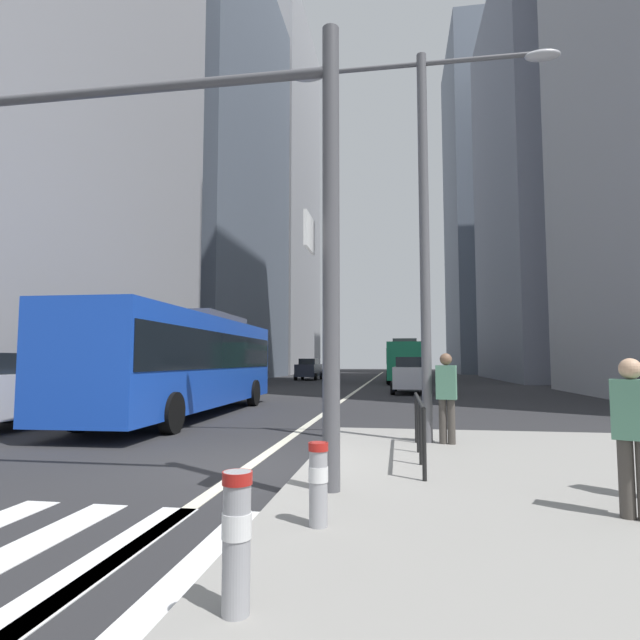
{
  "coord_description": "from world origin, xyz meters",
  "views": [
    {
      "loc": [
        2.48,
        -8.19,
        1.75
      ],
      "look_at": [
        -2.43,
        23.11,
        4.32
      ],
      "focal_mm": 28.26,
      "sensor_mm": 36.0,
      "label": 1
    }
  ],
  "objects_px": {
    "city_bus_red_distant": "(405,360)",
    "bollard_left": "(318,479)",
    "city_bus_blue_oncoming": "(187,358)",
    "bollard_front": "(237,534)",
    "street_lamp_post": "(424,188)",
    "pedestrian_waiting": "(633,429)",
    "car_oncoming_mid": "(309,369)",
    "traffic_signal_gantry": "(182,186)",
    "pedestrian_far": "(447,393)",
    "car_receding_near": "(411,375)",
    "city_bus_red_receding": "(405,360)"
  },
  "relations": [
    {
      "from": "street_lamp_post",
      "to": "pedestrian_far",
      "type": "height_order",
      "value": "street_lamp_post"
    },
    {
      "from": "street_lamp_post",
      "to": "city_bus_blue_oncoming",
      "type": "bearing_deg",
      "value": 145.18
    },
    {
      "from": "city_bus_red_distant",
      "to": "bollard_front",
      "type": "height_order",
      "value": "city_bus_red_distant"
    },
    {
      "from": "bollard_left",
      "to": "pedestrian_far",
      "type": "height_order",
      "value": "pedestrian_far"
    },
    {
      "from": "city_bus_blue_oncoming",
      "to": "car_receding_near",
      "type": "xyz_separation_m",
      "value": [
        7.34,
        12.35,
        -0.85
      ]
    },
    {
      "from": "bollard_front",
      "to": "street_lamp_post",
      "type": "bearing_deg",
      "value": 77.4
    },
    {
      "from": "city_bus_blue_oncoming",
      "to": "car_oncoming_mid",
      "type": "distance_m",
      "value": 30.48
    },
    {
      "from": "city_bus_red_distant",
      "to": "car_receding_near",
      "type": "height_order",
      "value": "city_bus_red_distant"
    },
    {
      "from": "traffic_signal_gantry",
      "to": "bollard_left",
      "type": "height_order",
      "value": "traffic_signal_gantry"
    },
    {
      "from": "city_bus_red_distant",
      "to": "pedestrian_far",
      "type": "height_order",
      "value": "city_bus_red_distant"
    },
    {
      "from": "city_bus_blue_oncoming",
      "to": "car_receding_near",
      "type": "bearing_deg",
      "value": 59.27
    },
    {
      "from": "city_bus_red_distant",
      "to": "bollard_left",
      "type": "xyz_separation_m",
      "value": [
        -1.52,
        -54.23,
        -1.24
      ]
    },
    {
      "from": "street_lamp_post",
      "to": "traffic_signal_gantry",
      "type": "bearing_deg",
      "value": -130.53
    },
    {
      "from": "traffic_signal_gantry",
      "to": "street_lamp_post",
      "type": "relative_size",
      "value": 0.76
    },
    {
      "from": "city_bus_red_receding",
      "to": "bollard_front",
      "type": "distance_m",
      "value": 38.1
    },
    {
      "from": "city_bus_blue_oncoming",
      "to": "bollard_front",
      "type": "xyz_separation_m",
      "value": [
        5.68,
        -12.13,
        -1.19
      ]
    },
    {
      "from": "bollard_front",
      "to": "pedestrian_waiting",
      "type": "xyz_separation_m",
      "value": [
        3.4,
        2.47,
        0.4
      ]
    },
    {
      "from": "bollard_front",
      "to": "city_bus_red_receding",
      "type": "bearing_deg",
      "value": 87.69
    },
    {
      "from": "city_bus_red_distant",
      "to": "traffic_signal_gantry",
      "type": "xyz_separation_m",
      "value": [
        -3.61,
        -52.91,
        2.27
      ]
    },
    {
      "from": "city_bus_blue_oncoming",
      "to": "street_lamp_post",
      "type": "relative_size",
      "value": 1.49
    },
    {
      "from": "city_bus_red_receding",
      "to": "car_receding_near",
      "type": "bearing_deg",
      "value": -89.47
    },
    {
      "from": "city_bus_red_distant",
      "to": "bollard_front",
      "type": "distance_m",
      "value": 56.03
    },
    {
      "from": "city_bus_red_distant",
      "to": "pedestrian_waiting",
      "type": "bearing_deg",
      "value": -88.25
    },
    {
      "from": "city_bus_blue_oncoming",
      "to": "car_oncoming_mid",
      "type": "xyz_separation_m",
      "value": [
        -1.49,
        30.43,
        -0.85
      ]
    },
    {
      "from": "city_bus_red_receding",
      "to": "city_bus_red_distant",
      "type": "bearing_deg",
      "value": 89.24
    },
    {
      "from": "street_lamp_post",
      "to": "pedestrian_waiting",
      "type": "relative_size",
      "value": 4.92
    },
    {
      "from": "bollard_left",
      "to": "pedestrian_waiting",
      "type": "relative_size",
      "value": 0.49
    },
    {
      "from": "car_oncoming_mid",
      "to": "bollard_left",
      "type": "bearing_deg",
      "value": -79.69
    },
    {
      "from": "car_oncoming_mid",
      "to": "pedestrian_waiting",
      "type": "bearing_deg",
      "value": -75.22
    },
    {
      "from": "street_lamp_post",
      "to": "pedestrian_waiting",
      "type": "bearing_deg",
      "value": -68.41
    },
    {
      "from": "car_oncoming_mid",
      "to": "bollard_left",
      "type": "height_order",
      "value": "car_oncoming_mid"
    },
    {
      "from": "city_bus_red_receding",
      "to": "street_lamp_post",
      "type": "bearing_deg",
      "value": -89.91
    },
    {
      "from": "city_bus_red_receding",
      "to": "traffic_signal_gantry",
      "type": "xyz_separation_m",
      "value": [
        -3.37,
        -34.97,
        2.27
      ]
    },
    {
      "from": "car_receding_near",
      "to": "traffic_signal_gantry",
      "type": "relative_size",
      "value": 0.72
    },
    {
      "from": "car_oncoming_mid",
      "to": "city_bus_red_receding",
      "type": "bearing_deg",
      "value": -27.37
    },
    {
      "from": "traffic_signal_gantry",
      "to": "bollard_front",
      "type": "xyz_separation_m",
      "value": [
        1.84,
        -3.08,
        -3.47
      ]
    },
    {
      "from": "car_oncoming_mid",
      "to": "pedestrian_far",
      "type": "relative_size",
      "value": 2.53
    },
    {
      "from": "car_receding_near",
      "to": "pedestrian_far",
      "type": "distance_m",
      "value": 17.56
    },
    {
      "from": "traffic_signal_gantry",
      "to": "bollard_left",
      "type": "bearing_deg",
      "value": -32.4
    },
    {
      "from": "car_receding_near",
      "to": "pedestrian_far",
      "type": "relative_size",
      "value": 2.53
    },
    {
      "from": "city_bus_red_distant",
      "to": "traffic_signal_gantry",
      "type": "distance_m",
      "value": 53.08
    },
    {
      "from": "car_oncoming_mid",
      "to": "traffic_signal_gantry",
      "type": "xyz_separation_m",
      "value": [
        5.34,
        -39.48,
        3.12
      ]
    },
    {
      "from": "city_bus_blue_oncoming",
      "to": "street_lamp_post",
      "type": "distance_m",
      "value": 9.5
    },
    {
      "from": "bollard_front",
      "to": "pedestrian_waiting",
      "type": "height_order",
      "value": "pedestrian_waiting"
    },
    {
      "from": "car_oncoming_mid",
      "to": "street_lamp_post",
      "type": "bearing_deg",
      "value": -76.14
    },
    {
      "from": "car_receding_near",
      "to": "street_lamp_post",
      "type": "bearing_deg",
      "value": -90.25
    },
    {
      "from": "car_receding_near",
      "to": "street_lamp_post",
      "type": "relative_size",
      "value": 0.55
    },
    {
      "from": "pedestrian_waiting",
      "to": "car_receding_near",
      "type": "bearing_deg",
      "value": 94.54
    },
    {
      "from": "city_bus_red_receding",
      "to": "pedestrian_waiting",
      "type": "height_order",
      "value": "city_bus_red_receding"
    },
    {
      "from": "bollard_front",
      "to": "pedestrian_far",
      "type": "distance_m",
      "value": 7.21
    }
  ]
}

